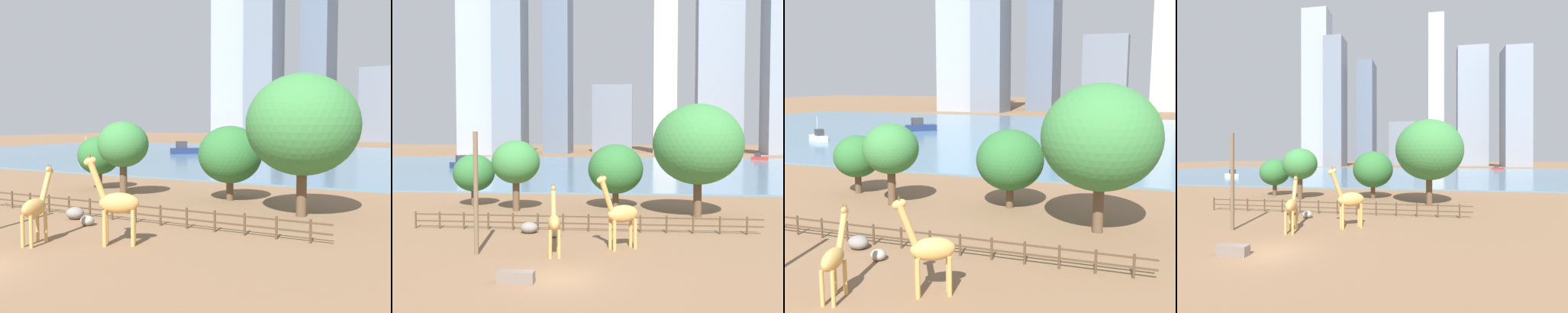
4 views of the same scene
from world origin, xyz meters
The scene contains 17 objects.
ground_plane centered at (0.00, 80.00, 0.00)m, with size 400.00×400.00×0.00m, color brown.
harbor_water centered at (0.00, 77.00, 0.10)m, with size 180.00×86.00×0.20m, color slate.
giraffe_tall centered at (2.93, 6.71, 2.26)m, with size 2.84×2.00×4.88m.
giraffe_companion centered at (-0.98, 4.86, 1.98)m, with size 1.10×2.83×4.20m.
boulder_near_fence centered at (-3.90, 11.02, 0.41)m, with size 1.28×1.10×0.82m, color gray.
boulder_by_pole centered at (-1.77, 9.81, 0.32)m, with size 0.90×0.85×0.64m, color gray.
enclosure_fence centered at (-0.26, 12.00, 0.76)m, with size 26.12×0.14×1.30m.
tree_left_large centered at (1.89, 23.39, 3.84)m, with size 5.33×5.33×6.25m.
tree_center_broad centered at (-12.35, 23.72, 3.32)m, with size 4.16×4.16×5.21m.
tree_right_tall centered at (9.21, 19.28, 6.35)m, with size 7.80×7.80×9.87m.
tree_left_small centered at (-7.36, 21.03, 4.57)m, with size 4.51×4.51×6.64m.
boat_ferry centered at (-31.45, 73.73, 1.08)m, with size 5.81×5.55×2.60m.
boat_sailboat centered at (-39.88, 53.43, 0.87)m, with size 4.60×3.72×3.99m.
skyline_tower_needle centered at (-38.48, 138.20, 33.60)m, with size 9.74×12.02×67.20m, color slate.
skyline_block_left centered at (-5.60, 168.91, 12.98)m, with size 15.32×10.76×25.97m, color slate.
skyline_block_right centered at (-24.64, 153.68, 29.04)m, with size 8.86×15.32×58.08m, color slate.
skyline_block_wide centered at (-49.29, 139.99, 41.67)m, with size 13.77×10.50×83.34m, color #939EAD.
Camera 1 is at (18.84, -13.72, 6.43)m, focal length 45.00 mm.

